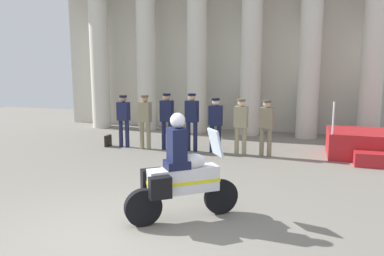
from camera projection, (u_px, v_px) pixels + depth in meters
The scene contains 12 objects.
ground_plane at pixel (111, 237), 6.31m from camera, with size 28.00×28.00×0.00m, color gray.
colonnade_backdrop at pixel (226, 48), 15.01m from camera, with size 13.86×1.60×5.90m.
reviewing_stand at pixel (380, 146), 11.22m from camera, with size 2.82×2.16×1.65m.
officer_in_row_0 at pixel (124, 117), 12.56m from camera, with size 0.40×0.26×1.66m.
officer_in_row_1 at pixel (145, 118), 12.26m from camera, with size 0.40×0.26×1.69m.
officer_in_row_2 at pixel (167, 117), 12.19m from camera, with size 0.40×0.26×1.75m.
officer_in_row_3 at pixel (192, 117), 11.98m from camera, with size 0.40×0.26×1.76m.
officer_in_row_4 at pixel (216, 121), 11.82m from camera, with size 0.40×0.26×1.64m.
officer_in_row_5 at pixel (241, 122), 11.49m from camera, with size 0.40×0.26×1.65m.
officer_in_row_6 at pixel (266, 124), 11.33m from camera, with size 0.40×0.26×1.64m.
motorcycle_with_rider at pixel (180, 176), 6.83m from camera, with size 1.74×1.36×1.90m.
briefcase_on_ground at pixel (108, 141), 12.79m from camera, with size 0.10×0.32×0.36m, color black.
Camera 1 is at (2.86, -5.34, 2.79)m, focal length 37.11 mm.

